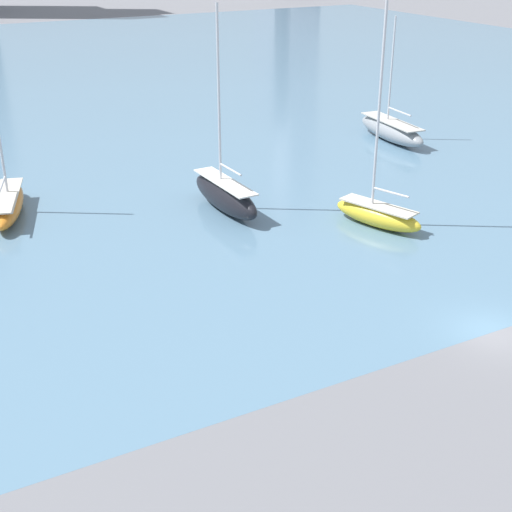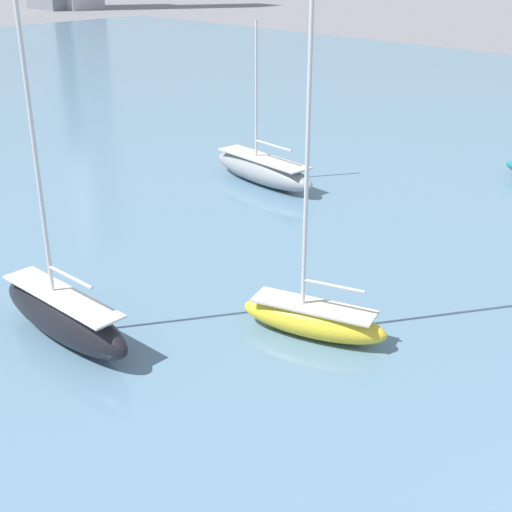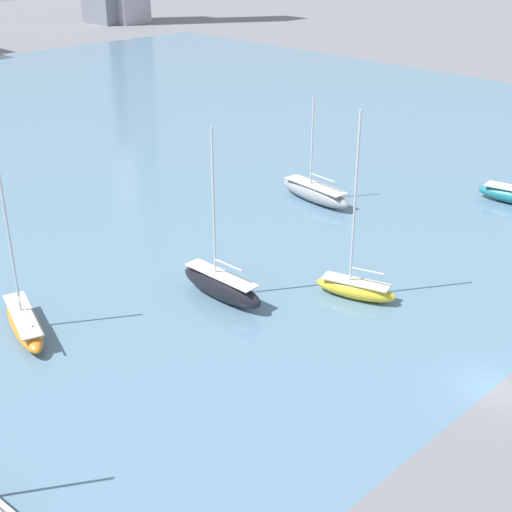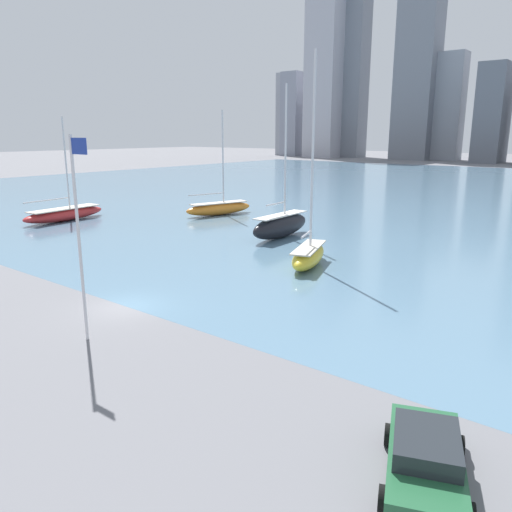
{
  "view_description": "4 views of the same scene",
  "coord_description": "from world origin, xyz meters",
  "px_view_note": "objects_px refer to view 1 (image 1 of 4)",
  "views": [
    {
      "loc": [
        -24.67,
        -21.25,
        18.19
      ],
      "look_at": [
        -7.91,
        10.01,
        1.82
      ],
      "focal_mm": 50.0,
      "sensor_mm": 36.0,
      "label": 1
    },
    {
      "loc": [
        -17.69,
        -3.27,
        15.73
      ],
      "look_at": [
        2.54,
        16.53,
        3.26
      ],
      "focal_mm": 50.0,
      "sensor_mm": 36.0,
      "label": 2
    },
    {
      "loc": [
        -37.42,
        -16.21,
        27.34
      ],
      "look_at": [
        -2.87,
        18.84,
        4.11
      ],
      "focal_mm": 50.0,
      "sensor_mm": 36.0,
      "label": 3
    },
    {
      "loc": [
        22.38,
        -16.52,
        9.57
      ],
      "look_at": [
        2.64,
        8.61,
        1.7
      ],
      "focal_mm": 35.0,
      "sensor_mm": 36.0,
      "label": 4
    }
  ],
  "objects_px": {
    "sailboat_gray": "(391,130)",
    "sailboat_yellow": "(378,213)",
    "sailboat_black": "(225,195)",
    "sailboat_orange": "(8,203)"
  },
  "relations": [
    {
      "from": "sailboat_black",
      "to": "sailboat_orange",
      "type": "relative_size",
      "value": 1.14
    },
    {
      "from": "sailboat_yellow",
      "to": "sailboat_orange",
      "type": "height_order",
      "value": "sailboat_yellow"
    },
    {
      "from": "sailboat_gray",
      "to": "sailboat_yellow",
      "type": "xyz_separation_m",
      "value": [
        -13.97,
        -16.45,
        -0.06
      ]
    },
    {
      "from": "sailboat_black",
      "to": "sailboat_gray",
      "type": "height_order",
      "value": "sailboat_black"
    },
    {
      "from": "sailboat_black",
      "to": "sailboat_orange",
      "type": "height_order",
      "value": "sailboat_black"
    },
    {
      "from": "sailboat_gray",
      "to": "sailboat_yellow",
      "type": "relative_size",
      "value": 0.73
    },
    {
      "from": "sailboat_black",
      "to": "sailboat_orange",
      "type": "bearing_deg",
      "value": 153.29
    },
    {
      "from": "sailboat_yellow",
      "to": "sailboat_orange",
      "type": "distance_m",
      "value": 25.39
    },
    {
      "from": "sailboat_black",
      "to": "sailboat_orange",
      "type": "xyz_separation_m",
      "value": [
        -13.64,
        6.36,
        -0.33
      ]
    },
    {
      "from": "sailboat_gray",
      "to": "sailboat_orange",
      "type": "bearing_deg",
      "value": -170.49
    }
  ]
}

